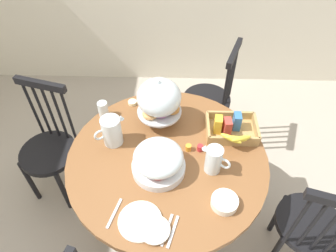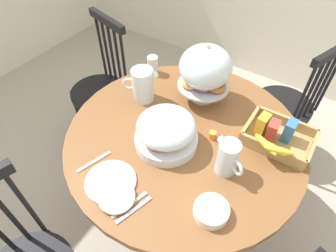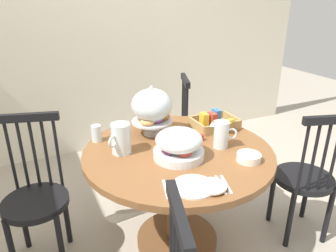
{
  "view_description": "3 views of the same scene",
  "coord_description": "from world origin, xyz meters",
  "px_view_note": "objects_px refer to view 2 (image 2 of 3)",
  "views": [
    {
      "loc": [
        -0.04,
        -1.02,
        2.15
      ],
      "look_at": [
        -0.08,
        0.23,
        0.84
      ],
      "focal_mm": 32.4,
      "sensor_mm": 36.0,
      "label": 1
    },
    {
      "loc": [
        0.37,
        -0.76,
        1.79
      ],
      "look_at": [
        -0.18,
        0.08,
        0.74
      ],
      "focal_mm": 30.51,
      "sensor_mm": 36.0,
      "label": 2
    },
    {
      "loc": [
        -0.88,
        -1.5,
        1.63
      ],
      "look_at": [
        -0.08,
        0.23,
        0.84
      ],
      "focal_mm": 33.79,
      "sensor_mm": 36.0,
      "label": 3
    }
  ],
  "objects_px": {
    "orange_juice_pitcher": "(143,86)",
    "dining_table": "(183,160)",
    "fruit_platter_covered": "(166,131)",
    "china_plate_large": "(111,181)",
    "cereal_basket": "(276,136)",
    "china_plate_small": "(117,197)",
    "drinking_glass": "(153,65)",
    "windsor_chair_by_cabinet": "(102,91)",
    "cereal_bowl": "(211,211)",
    "windsor_chair_near_window": "(286,107)",
    "butter_dish": "(187,71)",
    "pastry_stand_with_dome": "(205,69)",
    "milk_pitcher": "(227,159)"
  },
  "relations": [
    {
      "from": "windsor_chair_near_window",
      "to": "cereal_basket",
      "type": "xyz_separation_m",
      "value": [
        0.06,
        -0.64,
        0.33
      ]
    },
    {
      "from": "fruit_platter_covered",
      "to": "china_plate_large",
      "type": "bearing_deg",
      "value": -103.64
    },
    {
      "from": "fruit_platter_covered",
      "to": "cereal_basket",
      "type": "height_order",
      "value": "fruit_platter_covered"
    },
    {
      "from": "orange_juice_pitcher",
      "to": "cereal_basket",
      "type": "height_order",
      "value": "orange_juice_pitcher"
    },
    {
      "from": "china_plate_small",
      "to": "drinking_glass",
      "type": "height_order",
      "value": "drinking_glass"
    },
    {
      "from": "cereal_basket",
      "to": "china_plate_small",
      "type": "relative_size",
      "value": 2.11
    },
    {
      "from": "windsor_chair_near_window",
      "to": "fruit_platter_covered",
      "type": "relative_size",
      "value": 3.25
    },
    {
      "from": "china_plate_small",
      "to": "china_plate_large",
      "type": "bearing_deg",
      "value": 148.06
    },
    {
      "from": "orange_juice_pitcher",
      "to": "windsor_chair_by_cabinet",
      "type": "bearing_deg",
      "value": 163.85
    },
    {
      "from": "china_plate_small",
      "to": "drinking_glass",
      "type": "distance_m",
      "value": 0.88
    },
    {
      "from": "orange_juice_pitcher",
      "to": "cereal_bowl",
      "type": "xyz_separation_m",
      "value": [
        0.63,
        -0.41,
        -0.06
      ]
    },
    {
      "from": "fruit_platter_covered",
      "to": "drinking_glass",
      "type": "relative_size",
      "value": 2.73
    },
    {
      "from": "windsor_chair_by_cabinet",
      "to": "china_plate_small",
      "type": "relative_size",
      "value": 6.5
    },
    {
      "from": "orange_juice_pitcher",
      "to": "china_plate_large",
      "type": "height_order",
      "value": "orange_juice_pitcher"
    },
    {
      "from": "dining_table",
      "to": "windsor_chair_near_window",
      "type": "height_order",
      "value": "windsor_chair_near_window"
    },
    {
      "from": "windsor_chair_by_cabinet",
      "to": "cereal_bowl",
      "type": "height_order",
      "value": "windsor_chair_by_cabinet"
    },
    {
      "from": "cereal_basket",
      "to": "china_plate_small",
      "type": "height_order",
      "value": "cereal_basket"
    },
    {
      "from": "fruit_platter_covered",
      "to": "pastry_stand_with_dome",
      "type": "bearing_deg",
      "value": 91.84
    },
    {
      "from": "butter_dish",
      "to": "windsor_chair_near_window",
      "type": "bearing_deg",
      "value": 32.69
    },
    {
      "from": "pastry_stand_with_dome",
      "to": "china_plate_large",
      "type": "relative_size",
      "value": 1.56
    },
    {
      "from": "fruit_platter_covered",
      "to": "milk_pitcher",
      "type": "xyz_separation_m",
      "value": [
        0.3,
        0.01,
        -0.01
      ]
    },
    {
      "from": "windsor_chair_near_window",
      "to": "orange_juice_pitcher",
      "type": "bearing_deg",
      "value": -132.49
    },
    {
      "from": "windsor_chair_near_window",
      "to": "windsor_chair_by_cabinet",
      "type": "relative_size",
      "value": 1.0
    },
    {
      "from": "orange_juice_pitcher",
      "to": "dining_table",
      "type": "bearing_deg",
      "value": -17.47
    },
    {
      "from": "dining_table",
      "to": "cereal_basket",
      "type": "distance_m",
      "value": 0.5
    },
    {
      "from": "windsor_chair_by_cabinet",
      "to": "orange_juice_pitcher",
      "type": "relative_size",
      "value": 5.2
    },
    {
      "from": "windsor_chair_by_cabinet",
      "to": "china_plate_small",
      "type": "xyz_separation_m",
      "value": [
        0.81,
        -0.72,
        0.3
      ]
    },
    {
      "from": "windsor_chair_near_window",
      "to": "butter_dish",
      "type": "bearing_deg",
      "value": -147.31
    },
    {
      "from": "cereal_basket",
      "to": "orange_juice_pitcher",
      "type": "bearing_deg",
      "value": -173.22
    },
    {
      "from": "windsor_chair_near_window",
      "to": "milk_pitcher",
      "type": "bearing_deg",
      "value": -94.57
    },
    {
      "from": "milk_pitcher",
      "to": "drinking_glass",
      "type": "distance_m",
      "value": 0.8
    },
    {
      "from": "cereal_basket",
      "to": "china_plate_large",
      "type": "relative_size",
      "value": 1.44
    },
    {
      "from": "orange_juice_pitcher",
      "to": "windsor_chair_near_window",
      "type": "bearing_deg",
      "value": 47.51
    },
    {
      "from": "cereal_basket",
      "to": "china_plate_small",
      "type": "xyz_separation_m",
      "value": [
        -0.43,
        -0.65,
        -0.03
      ]
    },
    {
      "from": "dining_table",
      "to": "drinking_glass",
      "type": "height_order",
      "value": "drinking_glass"
    },
    {
      "from": "fruit_platter_covered",
      "to": "china_plate_small",
      "type": "bearing_deg",
      "value": -89.99
    },
    {
      "from": "orange_juice_pitcher",
      "to": "cereal_basket",
      "type": "xyz_separation_m",
      "value": [
        0.72,
        0.09,
        -0.04
      ]
    },
    {
      "from": "windsor_chair_near_window",
      "to": "milk_pitcher",
      "type": "height_order",
      "value": "windsor_chair_near_window"
    },
    {
      "from": "cereal_basket",
      "to": "cereal_bowl",
      "type": "relative_size",
      "value": 2.26
    },
    {
      "from": "windsor_chair_by_cabinet",
      "to": "pastry_stand_with_dome",
      "type": "xyz_separation_m",
      "value": [
        0.8,
        0.03,
        0.48
      ]
    },
    {
      "from": "cereal_bowl",
      "to": "butter_dish",
      "type": "height_order",
      "value": "cereal_bowl"
    },
    {
      "from": "pastry_stand_with_dome",
      "to": "china_plate_large",
      "type": "xyz_separation_m",
      "value": [
        -0.06,
        -0.7,
        -0.19
      ]
    },
    {
      "from": "windsor_chair_near_window",
      "to": "drinking_glass",
      "type": "height_order",
      "value": "windsor_chair_near_window"
    },
    {
      "from": "dining_table",
      "to": "butter_dish",
      "type": "relative_size",
      "value": 19.68
    },
    {
      "from": "cereal_bowl",
      "to": "milk_pitcher",
      "type": "bearing_deg",
      "value": 101.54
    },
    {
      "from": "china_plate_small",
      "to": "cereal_basket",
      "type": "bearing_deg",
      "value": 56.36
    },
    {
      "from": "pastry_stand_with_dome",
      "to": "butter_dish",
      "type": "bearing_deg",
      "value": 139.24
    },
    {
      "from": "pastry_stand_with_dome",
      "to": "china_plate_small",
      "type": "bearing_deg",
      "value": -89.05
    },
    {
      "from": "china_plate_small",
      "to": "butter_dish",
      "type": "relative_size",
      "value": 2.5
    },
    {
      "from": "china_plate_large",
      "to": "drinking_glass",
      "type": "relative_size",
      "value": 2.0
    }
  ]
}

